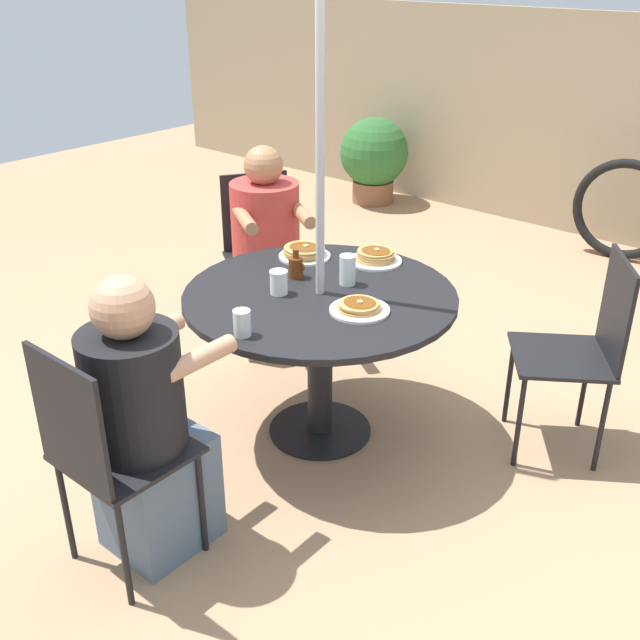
% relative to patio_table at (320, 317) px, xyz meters
% --- Properties ---
extents(ground_plane, '(12.00, 12.00, 0.00)m').
position_rel_patio_table_xyz_m(ground_plane, '(0.00, 0.00, -0.62)').
color(ground_plane, tan).
extents(back_fence, '(10.00, 0.06, 1.72)m').
position_rel_patio_table_xyz_m(back_fence, '(0.00, 3.57, 0.24)').
color(back_fence, tan).
rests_on(back_fence, ground).
extents(patio_table, '(1.23, 1.23, 0.74)m').
position_rel_patio_table_xyz_m(patio_table, '(0.00, 0.00, 0.00)').
color(patio_table, black).
rests_on(patio_table, ground).
extents(umbrella_pole, '(0.04, 0.04, 2.49)m').
position_rel_patio_table_xyz_m(umbrella_pole, '(0.00, 0.00, 0.62)').
color(umbrella_pole, '#ADADB2').
rests_on(umbrella_pole, ground).
extents(patio_chair_north, '(0.58, 0.58, 0.95)m').
position_rel_patio_table_xyz_m(patio_chair_north, '(-1.00, 0.62, -0.07)').
color(patio_chair_north, black).
rests_on(patio_chair_north, ground).
extents(diner_north, '(0.63, 0.59, 1.17)m').
position_rel_patio_table_xyz_m(diner_north, '(-0.85, 0.53, -0.09)').
color(diner_north, gray).
rests_on(diner_north, ground).
extents(patio_chair_east, '(0.42, 0.42, 0.95)m').
position_rel_patio_table_xyz_m(patio_chair_east, '(0.01, -1.18, -0.07)').
color(patio_chair_east, black).
rests_on(patio_chair_east, ground).
extents(diner_east, '(0.36, 0.53, 1.15)m').
position_rel_patio_table_xyz_m(diner_east, '(0.01, -1.00, -0.10)').
color(diner_east, slate).
rests_on(diner_east, ground).
extents(patio_chair_south, '(0.58, 0.58, 0.95)m').
position_rel_patio_table_xyz_m(patio_chair_south, '(0.97, 0.67, -0.07)').
color(patio_chair_south, black).
rests_on(patio_chair_south, ground).
extents(pancake_plate_a, '(0.26, 0.26, 0.05)m').
position_rel_patio_table_xyz_m(pancake_plate_a, '(0.25, -0.04, 0.14)').
color(pancake_plate_a, white).
rests_on(pancake_plate_a, patio_table).
extents(pancake_plate_b, '(0.26, 0.26, 0.07)m').
position_rel_patio_table_xyz_m(pancake_plate_b, '(-0.03, 0.45, 0.15)').
color(pancake_plate_b, white).
rests_on(pancake_plate_b, patio_table).
extents(pancake_plate_c, '(0.26, 0.26, 0.07)m').
position_rel_patio_table_xyz_m(pancake_plate_c, '(-0.34, 0.27, 0.15)').
color(pancake_plate_c, white).
rests_on(pancake_plate_c, patio_table).
extents(syrup_bottle, '(0.09, 0.07, 0.14)m').
position_rel_patio_table_xyz_m(syrup_bottle, '(-0.20, 0.06, 0.18)').
color(syrup_bottle, '#602D0F').
rests_on(syrup_bottle, patio_table).
extents(coffee_cup, '(0.08, 0.08, 0.11)m').
position_rel_patio_table_xyz_m(coffee_cup, '(-0.13, -0.13, 0.18)').
color(coffee_cup, white).
rests_on(coffee_cup, patio_table).
extents(drinking_glass_a, '(0.07, 0.07, 0.14)m').
position_rel_patio_table_xyz_m(drinking_glass_a, '(0.03, 0.15, 0.19)').
color(drinking_glass_a, silver).
rests_on(drinking_glass_a, patio_table).
extents(drinking_glass_b, '(0.07, 0.07, 0.11)m').
position_rel_patio_table_xyz_m(drinking_glass_b, '(0.03, -0.51, 0.18)').
color(drinking_glass_b, silver).
rests_on(drinking_glass_b, patio_table).
extents(potted_shrub, '(0.62, 0.62, 0.78)m').
position_rel_patio_table_xyz_m(potted_shrub, '(-2.05, 3.15, -0.19)').
color(potted_shrub, brown).
rests_on(potted_shrub, ground).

